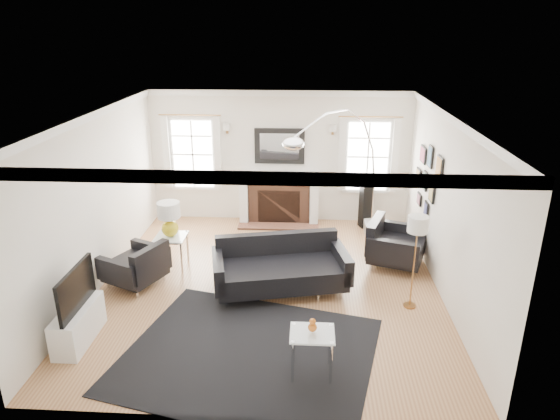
# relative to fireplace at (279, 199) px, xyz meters

# --- Properties ---
(floor) EXTENTS (6.00, 6.00, 0.00)m
(floor) POSITION_rel_fireplace_xyz_m (0.00, -2.79, -0.54)
(floor) COLOR #9A6340
(floor) RESTS_ON ground
(back_wall) EXTENTS (5.50, 0.04, 2.80)m
(back_wall) POSITION_rel_fireplace_xyz_m (0.00, 0.21, 0.86)
(back_wall) COLOR silver
(back_wall) RESTS_ON floor
(front_wall) EXTENTS (5.50, 0.04, 2.80)m
(front_wall) POSITION_rel_fireplace_xyz_m (0.00, -5.79, 0.86)
(front_wall) COLOR silver
(front_wall) RESTS_ON floor
(left_wall) EXTENTS (0.04, 6.00, 2.80)m
(left_wall) POSITION_rel_fireplace_xyz_m (-2.75, -2.79, 0.86)
(left_wall) COLOR silver
(left_wall) RESTS_ON floor
(right_wall) EXTENTS (0.04, 6.00, 2.80)m
(right_wall) POSITION_rel_fireplace_xyz_m (2.75, -2.79, 0.86)
(right_wall) COLOR silver
(right_wall) RESTS_ON floor
(ceiling) EXTENTS (5.50, 6.00, 0.02)m
(ceiling) POSITION_rel_fireplace_xyz_m (0.00, -2.79, 2.26)
(ceiling) COLOR white
(ceiling) RESTS_ON back_wall
(crown_molding) EXTENTS (5.50, 6.00, 0.12)m
(crown_molding) POSITION_rel_fireplace_xyz_m (0.00, -2.79, 2.20)
(crown_molding) COLOR white
(crown_molding) RESTS_ON back_wall
(fireplace) EXTENTS (1.70, 0.69, 1.11)m
(fireplace) POSITION_rel_fireplace_xyz_m (0.00, 0.00, 0.00)
(fireplace) COLOR white
(fireplace) RESTS_ON floor
(mantel_mirror) EXTENTS (1.05, 0.07, 0.75)m
(mantel_mirror) POSITION_rel_fireplace_xyz_m (0.00, 0.16, 1.11)
(mantel_mirror) COLOR black
(mantel_mirror) RESTS_ON back_wall
(window_left) EXTENTS (1.24, 0.15, 1.62)m
(window_left) POSITION_rel_fireplace_xyz_m (-1.85, 0.16, 0.92)
(window_left) COLOR white
(window_left) RESTS_ON back_wall
(window_right) EXTENTS (1.24, 0.15, 1.62)m
(window_right) POSITION_rel_fireplace_xyz_m (1.85, 0.16, 0.92)
(window_right) COLOR white
(window_right) RESTS_ON back_wall
(gallery_wall) EXTENTS (0.04, 1.73, 1.29)m
(gallery_wall) POSITION_rel_fireplace_xyz_m (2.72, -1.50, 0.99)
(gallery_wall) COLOR black
(gallery_wall) RESTS_ON right_wall
(tv_unit) EXTENTS (0.35, 1.00, 1.09)m
(tv_unit) POSITION_rel_fireplace_xyz_m (-2.44, -4.49, -0.21)
(tv_unit) COLOR white
(tv_unit) RESTS_ON floor
(area_rug) EXTENTS (3.68, 3.30, 0.01)m
(area_rug) POSITION_rel_fireplace_xyz_m (-0.12, -4.67, -0.54)
(area_rug) COLOR black
(area_rug) RESTS_ON floor
(sofa) EXTENTS (2.29, 1.41, 0.70)m
(sofa) POSITION_rel_fireplace_xyz_m (0.19, -2.91, -0.16)
(sofa) COLOR black
(sofa) RESTS_ON floor
(armchair_left) EXTENTS (1.10, 1.16, 0.61)m
(armchair_left) POSITION_rel_fireplace_xyz_m (-2.14, -2.92, -0.20)
(armchair_left) COLOR black
(armchair_left) RESTS_ON floor
(armchair_right) EXTENTS (1.18, 1.25, 0.69)m
(armchair_right) POSITION_rel_fireplace_xyz_m (2.13, -1.94, -0.16)
(armchair_right) COLOR black
(armchair_right) RESTS_ON floor
(coffee_table) EXTENTS (1.01, 1.01, 0.45)m
(coffee_table) POSITION_rel_fireplace_xyz_m (0.34, -2.82, -0.13)
(coffee_table) COLOR silver
(coffee_table) RESTS_ON floor
(side_table_left) EXTENTS (0.53, 0.53, 0.58)m
(side_table_left) POSITION_rel_fireplace_xyz_m (-1.76, -2.22, -0.07)
(side_table_left) COLOR silver
(side_table_left) RESTS_ON floor
(nesting_table) EXTENTS (0.53, 0.45, 0.59)m
(nesting_table) POSITION_rel_fireplace_xyz_m (0.69, -4.99, -0.07)
(nesting_table) COLOR silver
(nesting_table) RESTS_ON floor
(gourd_lamp) EXTENTS (0.39, 0.39, 0.62)m
(gourd_lamp) POSITION_rel_fireplace_xyz_m (-1.76, -2.22, 0.40)
(gourd_lamp) COLOR gold
(gourd_lamp) RESTS_ON side_table_left
(orange_vase) EXTENTS (0.11, 0.11, 0.17)m
(orange_vase) POSITION_rel_fireplace_xyz_m (0.69, -4.99, 0.14)
(orange_vase) COLOR #C55F19
(orange_vase) RESTS_ON nesting_table
(arc_floor_lamp) EXTENTS (1.93, 1.79, 2.73)m
(arc_floor_lamp) POSITION_rel_fireplace_xyz_m (1.14, -1.13, 0.93)
(arc_floor_lamp) COLOR silver
(arc_floor_lamp) RESTS_ON floor
(stick_floor_lamp) EXTENTS (0.30, 0.30, 1.48)m
(stick_floor_lamp) POSITION_rel_fireplace_xyz_m (2.20, -3.34, 0.74)
(stick_floor_lamp) COLOR #AF773D
(stick_floor_lamp) RESTS_ON floor
(speaker_tower) EXTENTS (0.29, 0.29, 1.13)m
(speaker_tower) POSITION_rel_fireplace_xyz_m (1.84, -0.14, 0.02)
(speaker_tower) COLOR black
(speaker_tower) RESTS_ON floor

